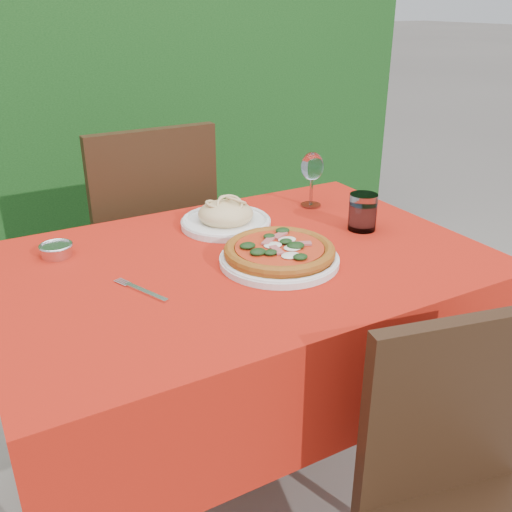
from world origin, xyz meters
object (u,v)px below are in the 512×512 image
pizza_plate (279,253)px  wine_glass (312,169)px  chair_far (148,238)px  steel_ramekin (57,251)px  water_glass (363,214)px  pasta_plate (226,217)px  fork (146,292)px  chair_near (466,499)px

pizza_plate → wine_glass: (0.32, 0.33, 0.10)m
chair_far → steel_ramekin: bearing=47.5°
chair_far → water_glass: (0.43, -0.67, 0.23)m
wine_glass → pasta_plate: bearing=-175.3°
chair_far → water_glass: chair_far is taller
pasta_plate → water_glass: water_glass is taller
pizza_plate → pasta_plate: pasta_plate is taller
pizza_plate → fork: (-0.35, 0.01, -0.02)m
steel_ramekin → chair_near: bearing=-59.7°
pasta_plate → wine_glass: bearing=4.7°
chair_near → wine_glass: 1.05m
chair_near → fork: size_ratio=4.50×
chair_near → chair_far: size_ratio=0.84×
water_glass → steel_ramekin: size_ratio=1.34×
fork → chair_far: bearing=48.8°
fork → steel_ramekin: bearing=90.9°
pasta_plate → water_glass: size_ratio=2.49×
wine_glass → fork: size_ratio=0.97×
fork → chair_near: bearing=-78.9°
chair_far → fork: bearing=70.7°
chair_near → wine_glass: (0.26, 0.94, 0.40)m
water_glass → wine_glass: wine_glass is taller
chair_near → steel_ramekin: chair_near is taller
chair_near → fork: bearing=135.7°
chair_far → wine_glass: chair_far is taller
steel_ramekin → wine_glass: bearing=0.3°
chair_far → pizza_plate: (0.10, -0.76, 0.21)m
water_glass → pizza_plate: bearing=-166.1°
water_glass → steel_ramekin: bearing=163.7°
chair_near → wine_glass: size_ratio=4.64×
chair_far → wine_glass: 0.67m
chair_far → pasta_plate: chair_far is taller
pasta_plate → fork: 0.46m
water_glass → wine_glass: bearing=93.3°
water_glass → fork: size_ratio=0.58×
pizza_plate → wine_glass: bearing=45.6°
pizza_plate → pasta_plate: bearing=90.6°
chair_near → pasta_plate: bearing=106.1°
water_glass → wine_glass: (-0.01, 0.24, 0.08)m
chair_near → water_glass: (0.28, 0.70, 0.32)m
water_glass → chair_near: bearing=-111.6°
chair_far → water_glass: size_ratio=9.16×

